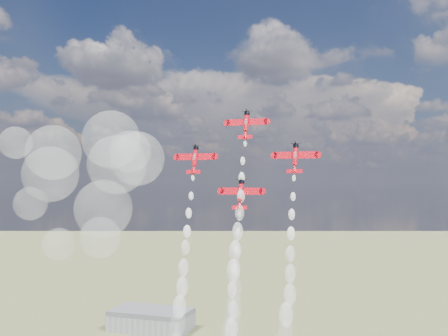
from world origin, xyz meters
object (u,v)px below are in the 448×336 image
plane_slot (241,194)px  plane_lead (246,124)px  hangar (151,320)px  plane_left (195,159)px  plane_right (295,158)px

plane_slot → plane_lead: bearing=90.0°
hangar → plane_slot: (107.62, -161.59, 84.83)m
plane_left → plane_slot: (15.23, -2.90, -10.26)m
plane_left → plane_right: size_ratio=1.00×
plane_right → plane_slot: size_ratio=1.00×
plane_left → plane_slot: plane_left is taller
hangar → plane_lead: plane_lead is taller
plane_lead → plane_slot: 21.32m
hangar → plane_left: size_ratio=4.01×
hangar → plane_right: (122.85, -158.69, 95.09)m
hangar → plane_right: plane_right is taller
plane_lead → plane_right: (15.23, -2.90, -10.26)m
hangar → plane_lead: size_ratio=4.01×
plane_lead → plane_slot: plane_lead is taller
plane_lead → plane_right: size_ratio=1.00×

